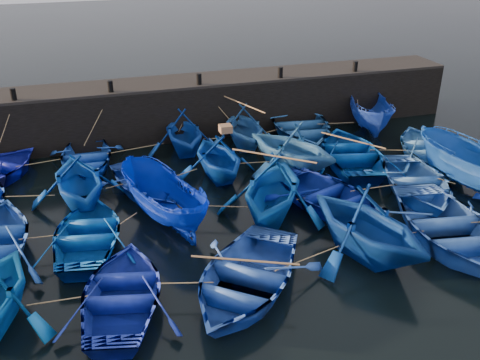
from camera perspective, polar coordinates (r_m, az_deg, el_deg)
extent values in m
plane|color=black|center=(17.71, 3.07, -6.41)|extent=(120.00, 120.00, 0.00)
cube|color=black|center=(26.36, -4.73, 7.78)|extent=(26.00, 2.50, 2.50)
cube|color=black|center=(25.97, -4.83, 10.53)|extent=(26.00, 2.50, 0.12)
cylinder|color=black|center=(24.63, -23.03, 8.42)|extent=(0.24, 0.24, 0.50)
cylinder|color=black|center=(24.51, -13.66, 9.69)|extent=(0.24, 0.24, 0.50)
cylinder|color=black|center=(25.04, -4.40, 10.69)|extent=(0.24, 0.24, 0.50)
cylinder|color=black|center=(26.18, 4.33, 11.37)|extent=(0.24, 0.24, 0.50)
cylinder|color=black|center=(27.86, 12.19, 11.77)|extent=(0.24, 0.24, 0.50)
imported|color=#143DA1|center=(23.36, -16.16, 2.26)|extent=(3.52, 4.70, 0.93)
imported|color=#0B3895|center=(23.93, -6.07, 5.15)|extent=(3.40, 3.91, 2.00)
imported|color=#235A9E|center=(24.39, 0.40, 5.75)|extent=(3.59, 4.08, 2.03)
imported|color=navy|center=(25.90, 6.42, 5.83)|extent=(4.81, 6.19, 1.18)
imported|color=navy|center=(27.12, 13.79, 6.93)|extent=(3.19, 5.13, 1.86)
imported|color=#063D96|center=(20.10, -16.84, 0.11)|extent=(3.93, 4.43, 2.15)
imported|color=#2044AD|center=(20.62, -9.90, -0.36)|extent=(4.32, 5.10, 0.90)
imported|color=navy|center=(21.33, -2.30, 2.56)|extent=(3.58, 4.05, 1.98)
imported|color=#245D8F|center=(22.02, 5.54, 3.61)|extent=(5.36, 5.55, 2.24)
imported|color=navy|center=(23.28, 11.80, 2.88)|extent=(4.78, 5.87, 1.07)
imported|color=#3876D3|center=(24.67, 19.59, 3.16)|extent=(4.51, 5.57, 1.02)
imported|color=#0747A0|center=(17.85, -15.82, -5.44)|extent=(3.93, 4.96, 0.93)
imported|color=#001C9C|center=(18.37, -8.27, -2.13)|extent=(3.24, 4.96, 1.79)
imported|color=#064393|center=(18.44, 3.49, -0.82)|extent=(5.59, 5.79, 2.33)
imported|color=navy|center=(19.57, 9.36, -1.67)|extent=(4.87, 5.71, 1.00)
imported|color=#3162B8|center=(21.36, 18.38, -0.26)|extent=(4.50, 5.49, 1.00)
imported|color=#124794|center=(21.99, 24.03, 1.03)|extent=(3.75, 5.65, 2.04)
imported|color=#142698|center=(15.03, -12.30, -11.60)|extent=(4.15, 5.11, 0.93)
imported|color=#2349A6|center=(15.12, 0.51, -10.32)|extent=(6.08, 6.30, 1.07)
imported|color=navy|center=(16.72, 13.46, -4.52)|extent=(5.14, 5.53, 2.38)
imported|color=blue|center=(18.58, 21.28, -4.61)|extent=(4.78, 6.08, 1.14)
cube|color=#8C603D|center=(20.97, -1.56, 5.50)|extent=(0.47, 0.44, 0.29)
cylinder|color=tan|center=(23.28, -20.59, 1.74)|extent=(1.82, 0.30, 0.04)
cylinder|color=tan|center=(23.61, -11.02, 3.33)|extent=(2.51, 0.48, 0.04)
cylinder|color=tan|center=(24.29, -2.78, 4.45)|extent=(0.96, 0.22, 0.04)
cylinder|color=tan|center=(25.20, 3.49, 5.26)|extent=(1.19, 0.46, 0.04)
cylinder|color=tan|center=(26.53, 10.15, 5.98)|extent=(1.81, 0.35, 0.04)
cylinder|color=tan|center=(20.64, -21.63, -1.59)|extent=(1.81, 0.47, 0.04)
cylinder|color=tan|center=(20.41, -13.26, -0.66)|extent=(0.65, 0.21, 0.04)
cylinder|color=tan|center=(20.99, -6.01, 0.71)|extent=(1.18, 0.54, 0.04)
cylinder|color=tan|center=(21.82, 1.66, 1.88)|extent=(1.26, 0.23, 0.04)
cylinder|color=tan|center=(22.72, 8.71, 2.59)|extent=(0.93, 0.15, 0.04)
cylinder|color=tan|center=(23.91, 15.81, 3.09)|extent=(1.70, 0.60, 0.04)
cylinder|color=tan|center=(17.94, -20.64, -5.73)|extent=(1.21, 0.13, 0.04)
cylinder|color=tan|center=(18.13, -11.94, -4.13)|extent=(0.74, 0.72, 0.04)
cylinder|color=tan|center=(18.54, -2.35, -2.80)|extent=(1.93, 0.76, 0.04)
cylinder|color=tan|center=(19.11, 6.47, -2.02)|extent=(0.37, 0.06, 0.04)
cylinder|color=tan|center=(20.37, 14.09, -0.81)|extent=(1.91, 0.05, 0.04)
cylinder|color=tan|center=(21.73, 21.16, -0.10)|extent=(0.36, 0.62, 0.04)
cylinder|color=tan|center=(15.06, -18.83, -12.07)|extent=(1.56, 0.11, 0.04)
cylinder|color=tan|center=(14.95, -5.87, -10.87)|extent=(1.50, 0.45, 0.04)
cylinder|color=tan|center=(15.97, 7.29, -8.25)|extent=(2.32, 0.66, 0.04)
cylinder|color=tan|center=(17.77, 17.43, -5.50)|extent=(1.17, 0.05, 0.04)
cylinder|color=tan|center=(24.51, -23.83, 4.99)|extent=(1.11, 1.04, 2.09)
cylinder|color=tan|center=(24.43, -14.95, 6.30)|extent=(1.49, 0.77, 2.09)
cylinder|color=tan|center=(25.08, -5.46, 7.59)|extent=(1.19, 0.33, 2.09)
cylinder|color=tan|center=(25.29, -2.34, 7.85)|extent=(1.64, 0.51, 2.09)
cylinder|color=tan|center=(26.54, 4.92, 8.67)|extent=(0.62, 0.07, 2.08)
cylinder|color=tan|center=(28.00, 12.38, 9.09)|extent=(0.23, 0.40, 2.08)
cylinder|color=#99724C|center=(24.04, 0.40, 8.08)|extent=(1.08, 2.84, 0.06)
cylinder|color=#99724C|center=(23.06, 11.92, 4.17)|extent=(1.77, 2.49, 0.06)
cylinder|color=#99724C|center=(17.93, 3.60, 2.59)|extent=(2.34, 1.97, 0.06)
cylinder|color=#99724C|center=(14.79, 0.52, -8.56)|extent=(2.74, 1.32, 0.06)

